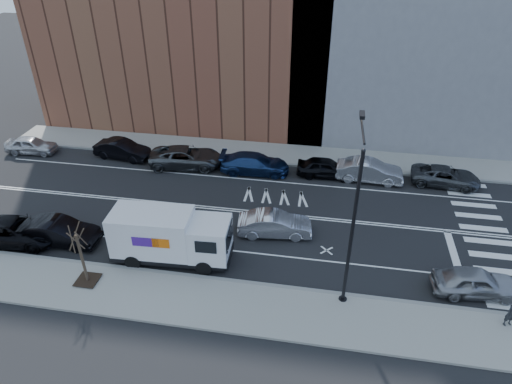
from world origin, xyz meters
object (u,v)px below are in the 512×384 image
(far_parked_a, at_px, (31,145))
(near_parked_front, at_px, (476,282))
(driving_sedan, at_px, (275,224))
(pedestrian, at_px, (512,313))
(far_parked_b, at_px, (122,149))
(fedex_van, at_px, (170,236))

(far_parked_a, height_order, near_parked_front, near_parked_front)
(driving_sedan, bearing_deg, near_parked_front, -113.58)
(driving_sedan, distance_m, pedestrian, 13.64)
(far_parked_b, bearing_deg, pedestrian, -109.91)
(fedex_van, height_order, pedestrian, fedex_van)
(near_parked_front, bearing_deg, far_parked_b, 59.76)
(far_parked_a, bearing_deg, near_parked_front, -113.15)
(fedex_van, bearing_deg, pedestrian, -9.48)
(fedex_van, xyz_separation_m, near_parked_front, (16.98, 0.03, -0.90))
(far_parked_a, xyz_separation_m, pedestrian, (34.29, -13.33, 0.23))
(fedex_van, distance_m, driving_sedan, 6.68)
(far_parked_b, relative_size, pedestrian, 2.92)
(near_parked_front, bearing_deg, pedestrian, -157.79)
(near_parked_front, relative_size, pedestrian, 2.81)
(fedex_van, height_order, driving_sedan, fedex_van)
(far_parked_b, xyz_separation_m, near_parked_front, (25.14, -11.58, -0.00))
(driving_sedan, relative_size, pedestrian, 2.90)
(driving_sedan, bearing_deg, pedestrian, -121.03)
(far_parked_b, xyz_separation_m, pedestrian, (26.29, -13.77, 0.18))
(fedex_van, xyz_separation_m, driving_sedan, (5.67, 3.40, -0.90))
(far_parked_a, height_order, far_parked_b, far_parked_b)
(far_parked_b, height_order, near_parked_front, far_parked_b)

